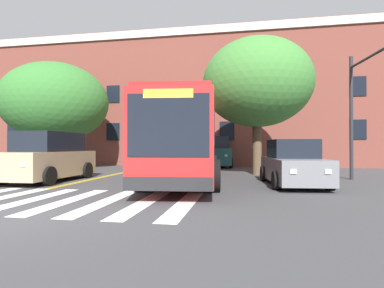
# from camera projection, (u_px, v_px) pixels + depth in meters

# --- Properties ---
(ground_plane) EXTENTS (120.00, 120.00, 0.00)m
(ground_plane) POSITION_uv_depth(u_px,v_px,m) (5.00, 219.00, 6.34)
(ground_plane) COLOR #424244
(crosswalk) EXTENTS (9.42, 4.13, 0.01)m
(crosswalk) POSITION_uv_depth(u_px,v_px,m) (33.00, 199.00, 8.62)
(crosswalk) COLOR white
(crosswalk) RESTS_ON ground
(lane_line_yellow_inner) EXTENTS (0.12, 36.00, 0.01)m
(lane_line_yellow_inner) POSITION_uv_depth(u_px,v_px,m) (150.00, 167.00, 22.59)
(lane_line_yellow_inner) COLOR gold
(lane_line_yellow_inner) RESTS_ON ground
(lane_line_yellow_outer) EXTENTS (0.12, 36.00, 0.01)m
(lane_line_yellow_outer) POSITION_uv_depth(u_px,v_px,m) (152.00, 167.00, 22.56)
(lane_line_yellow_outer) COLOR gold
(lane_line_yellow_outer) RESTS_ON ground
(city_bus) EXTENTS (3.74, 11.86, 3.33)m
(city_bus) POSITION_uv_depth(u_px,v_px,m) (186.00, 141.00, 13.70)
(city_bus) COLOR #B22323
(city_bus) RESTS_ON ground
(car_tan_near_lane) EXTENTS (2.28, 4.76, 2.16)m
(car_tan_near_lane) POSITION_uv_depth(u_px,v_px,m) (50.00, 158.00, 13.21)
(car_tan_near_lane) COLOR tan
(car_tan_near_lane) RESTS_ON ground
(car_grey_far_lane) EXTENTS (2.39, 4.51, 1.80)m
(car_grey_far_lane) POSITION_uv_depth(u_px,v_px,m) (293.00, 164.00, 11.82)
(car_grey_far_lane) COLOR slate
(car_grey_far_lane) RESTS_ON ground
(car_teal_behind_bus) EXTENTS (2.75, 5.20, 2.28)m
(car_teal_behind_bus) POSITION_uv_depth(u_px,v_px,m) (216.00, 152.00, 22.82)
(car_teal_behind_bus) COLOR #236B70
(car_teal_behind_bus) RESTS_ON ground
(traffic_light_near_corner) EXTENTS (0.62, 3.51, 5.71)m
(traffic_light_near_corner) POSITION_uv_depth(u_px,v_px,m) (367.00, 92.00, 12.48)
(traffic_light_near_corner) COLOR #28282D
(traffic_light_near_corner) RESTS_ON ground
(street_tree_curbside_large) EXTENTS (8.26, 8.22, 7.43)m
(street_tree_curbside_large) POSITION_uv_depth(u_px,v_px,m) (257.00, 83.00, 16.36)
(street_tree_curbside_large) COLOR brown
(street_tree_curbside_large) RESTS_ON ground
(street_tree_curbside_small) EXTENTS (9.03, 8.75, 7.11)m
(street_tree_curbside_small) POSITION_uv_depth(u_px,v_px,m) (55.00, 102.00, 19.96)
(street_tree_curbside_small) COLOR brown
(street_tree_curbside_small) RESTS_ON ground
(building_facade) EXTENTS (34.45, 9.66, 10.90)m
(building_facade) POSITION_uv_depth(u_px,v_px,m) (181.00, 105.00, 28.14)
(building_facade) COLOR brown
(building_facade) RESTS_ON ground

